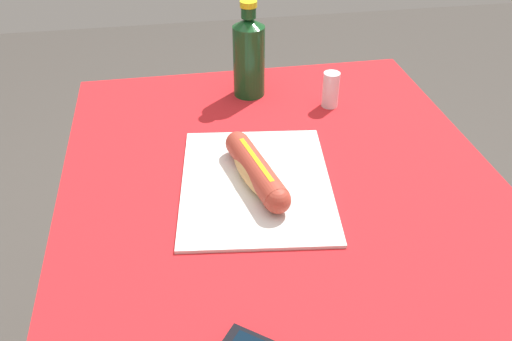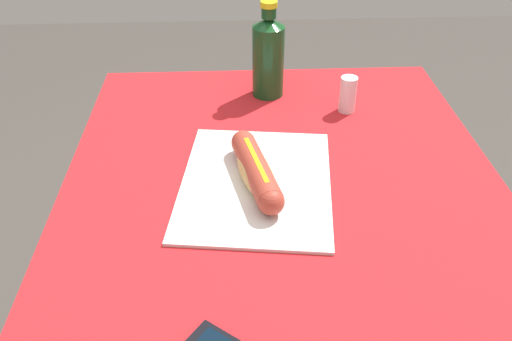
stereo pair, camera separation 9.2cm
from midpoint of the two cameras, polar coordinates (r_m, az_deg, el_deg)
dining_table at (r=1.02m, az=5.57°, el=-10.19°), size 1.03×0.78×0.77m
paper_wrapper at (r=0.94m, az=2.81°, el=-1.44°), size 0.37×0.30×0.01m
hot_dog at (r=0.92m, az=2.86°, el=-0.10°), size 0.22×0.09×0.05m
soda_bottle at (r=1.19m, az=3.58°, el=12.12°), size 0.07×0.07×0.21m
salt_shaker at (r=1.17m, az=12.05°, el=7.90°), size 0.04×0.04×0.08m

